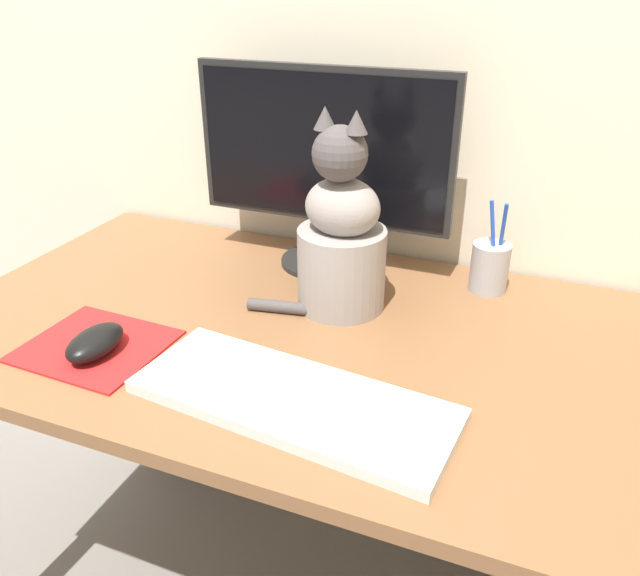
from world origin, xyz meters
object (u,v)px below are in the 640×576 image
(keyboard, at_px, (293,398))
(cat, at_px, (341,238))
(pen_cup, at_px, (490,266))
(computer_mouse_left, at_px, (95,342))
(monitor, at_px, (323,160))

(keyboard, relative_size, cat, 1.34)
(cat, relative_size, pen_cup, 1.98)
(computer_mouse_left, xyz_separation_m, pen_cup, (0.53, 0.45, 0.02))
(monitor, bearing_deg, computer_mouse_left, -114.21)
(monitor, distance_m, keyboard, 0.51)
(cat, height_order, pen_cup, cat)
(monitor, relative_size, cat, 1.45)
(monitor, bearing_deg, pen_cup, 1.09)
(pen_cup, bearing_deg, cat, -145.57)
(computer_mouse_left, relative_size, cat, 0.32)
(monitor, relative_size, pen_cup, 2.86)
(monitor, bearing_deg, cat, -58.60)
(computer_mouse_left, bearing_deg, cat, 44.67)
(monitor, xyz_separation_m, computer_mouse_left, (-0.20, -0.45, -0.19))
(computer_mouse_left, distance_m, cat, 0.43)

